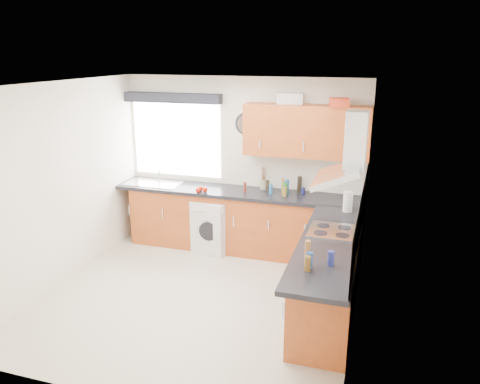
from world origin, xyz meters
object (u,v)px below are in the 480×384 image
(oven, at_px, (330,271))
(washing_machine, at_px, (215,225))
(upper_cabinets, at_px, (306,131))
(extractor_hood, at_px, (347,157))

(oven, relative_size, washing_machine, 1.10)
(upper_cabinets, xyz_separation_m, washing_machine, (-1.26, -0.23, -1.41))
(oven, xyz_separation_m, upper_cabinets, (-0.55, 1.32, 1.38))
(extractor_hood, xyz_separation_m, upper_cabinets, (-0.65, 1.33, 0.03))
(extractor_hood, relative_size, washing_machine, 1.01)
(extractor_hood, relative_size, upper_cabinets, 0.46)
(extractor_hood, bearing_deg, washing_machine, 150.05)
(washing_machine, bearing_deg, oven, -18.02)
(extractor_hood, distance_m, upper_cabinets, 1.48)
(extractor_hood, bearing_deg, upper_cabinets, 116.13)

